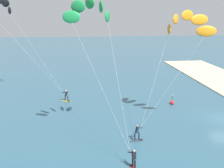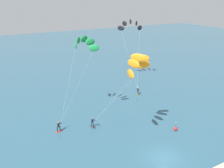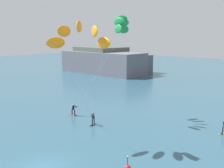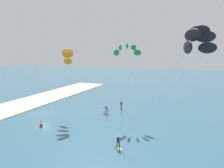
{
  "view_description": "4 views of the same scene",
  "coord_description": "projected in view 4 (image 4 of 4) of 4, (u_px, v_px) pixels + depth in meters",
  "views": [
    {
      "loc": [
        -30.65,
        16.95,
        12.47
      ],
      "look_at": [
        -2.87,
        13.8,
        5.4
      ],
      "focal_mm": 45.92,
      "sensor_mm": 36.0,
      "label": 1
    },
    {
      "loc": [
        -18.54,
        -19.59,
        19.69
      ],
      "look_at": [
        -0.49,
        13.05,
        6.04
      ],
      "focal_mm": 38.98,
      "sensor_mm": 36.0,
      "label": 2
    },
    {
      "loc": [
        19.42,
        -13.66,
        11.43
      ],
      "look_at": [
        -3.49,
        13.62,
        5.17
      ],
      "focal_mm": 45.9,
      "sensor_mm": 36.0,
      "label": 3
    },
    {
      "loc": [
        34.31,
        28.16,
        12.36
      ],
      "look_at": [
        -2.8,
        13.49,
        6.39
      ],
      "focal_mm": 35.72,
      "sensor_mm": 36.0,
      "label": 4
    }
  ],
  "objects": [
    {
      "name": "marker_buoy",
      "position": [
        41.0,
        125.0,
        36.5
      ],
      "size": [
        0.56,
        0.56,
        1.38
      ],
      "color": "red",
      "rests_on": "ground"
    },
    {
      "name": "kitesurfer_nearshore",
      "position": [
        127.0,
        52.0,
        39.91
      ],
      "size": [
        8.52,
        5.97,
        13.81
      ],
      "color": "red",
      "rests_on": "ground"
    },
    {
      "name": "ground_plane",
      "position": [
        43.0,
        114.0,
        43.62
      ],
      "size": [
        240.0,
        240.0,
        0.0
      ],
      "primitive_type": "plane",
      "color": "#2D566B"
    },
    {
      "name": "kitesurfer_mid_water",
      "position": [
        69.0,
        59.0,
        40.78
      ],
      "size": [
        7.35,
        9.1,
        12.66
      ],
      "color": "#333338",
      "rests_on": "ground"
    },
    {
      "name": "kitesurfer_far_out",
      "position": [
        195.0,
        45.0,
        20.27
      ],
      "size": [
        7.05,
        11.43,
        14.63
      ],
      "color": "yellow",
      "rests_on": "ground"
    },
    {
      "name": "sand_strip",
      "position": [
        6.0,
        109.0,
        47.06
      ],
      "size": [
        80.0,
        10.02,
        0.16
      ],
      "primitive_type": "cube",
      "color": "beige",
      "rests_on": "ground"
    }
  ]
}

